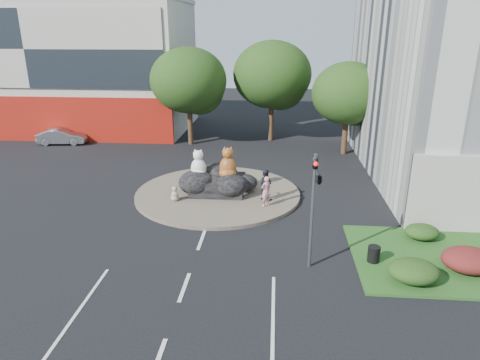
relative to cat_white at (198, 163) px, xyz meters
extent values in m
plane|color=black|center=(1.13, -9.93, -2.00)|extent=(120.00, 120.00, 0.00)
cylinder|color=brown|center=(1.13, 0.07, -1.90)|extent=(10.00, 10.00, 0.20)
cube|color=#BCB5AA|center=(-16.87, 18.07, 4.00)|extent=(25.00, 12.00, 12.00)
cube|color=maroon|center=(-16.87, 12.02, 0.00)|extent=(25.00, 0.30, 4.00)
cube|color=#B2AD9E|center=(-16.87, 11.97, 6.00)|extent=(24.00, 0.15, 6.50)
cube|color=#BCB5AA|center=(-16.87, 18.07, 10.20)|extent=(25.20, 12.20, 0.40)
cube|color=#214D19|center=(13.13, -6.93, -1.94)|extent=(10.00, 6.00, 0.12)
cylinder|color=#382314|center=(-2.87, 12.07, -0.13)|extent=(0.44, 0.44, 3.74)
ellipsoid|color=#193611|center=(-2.87, 12.07, 3.52)|extent=(6.46, 6.46, 5.49)
sphere|color=#193611|center=(-2.07, 12.57, 2.67)|extent=(4.25, 4.25, 4.25)
sphere|color=#193611|center=(-3.57, 11.77, 2.93)|extent=(3.74, 3.74, 3.74)
cylinder|color=#382314|center=(4.13, 14.07, -0.02)|extent=(0.44, 0.44, 3.96)
ellipsoid|color=#193611|center=(4.13, 14.07, 3.85)|extent=(6.84, 6.84, 5.81)
sphere|color=#193611|center=(4.93, 14.57, 2.95)|extent=(4.50, 4.50, 4.50)
sphere|color=#193611|center=(3.43, 13.77, 3.22)|extent=(3.96, 3.96, 3.96)
cylinder|color=#382314|center=(10.13, 10.07, -0.35)|extent=(0.44, 0.44, 3.30)
ellipsoid|color=#193611|center=(10.13, 10.07, 2.87)|extent=(5.70, 5.70, 4.84)
sphere|color=#193611|center=(10.93, 10.57, 2.12)|extent=(3.75, 3.75, 3.75)
sphere|color=#193611|center=(9.43, 9.77, 2.35)|extent=(3.30, 3.30, 3.30)
ellipsoid|color=#193611|center=(10.13, -8.93, -1.43)|extent=(2.00, 1.60, 0.90)
ellipsoid|color=#4F1915|center=(12.63, -7.93, -1.39)|extent=(2.20, 1.76, 0.99)
ellipsoid|color=#193611|center=(11.63, -5.13, -1.52)|extent=(1.60, 1.28, 0.72)
cylinder|color=#595B60|center=(6.13, -7.93, 0.50)|extent=(0.14, 0.14, 5.00)
imported|color=black|center=(6.13, -7.93, 2.20)|extent=(0.21, 0.26, 1.30)
imported|color=black|center=(6.33, -7.93, 2.00)|extent=(0.26, 1.24, 0.50)
sphere|color=red|center=(6.13, -8.11, 2.65)|extent=(0.18, 0.18, 0.18)
cylinder|color=#595B60|center=(14.13, -1.93, 2.00)|extent=(0.18, 0.18, 8.00)
cylinder|color=#595B60|center=(13.13, -1.93, 6.00)|extent=(2.00, 0.12, 0.12)
cube|color=silver|center=(12.13, -1.93, 5.90)|extent=(0.50, 0.22, 0.12)
imported|color=#C88190|center=(4.10, -1.89, -0.93)|extent=(0.75, 0.74, 1.74)
imported|color=black|center=(4.02, -0.93, -0.89)|extent=(1.05, 0.92, 1.82)
imported|color=#969A9D|center=(-14.13, 11.06, -1.32)|extent=(4.29, 1.95, 1.37)
cylinder|color=black|center=(8.89, -7.48, -1.53)|extent=(0.56, 0.56, 0.71)
camera|label=1|loc=(4.52, -24.14, 7.59)|focal=32.00mm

